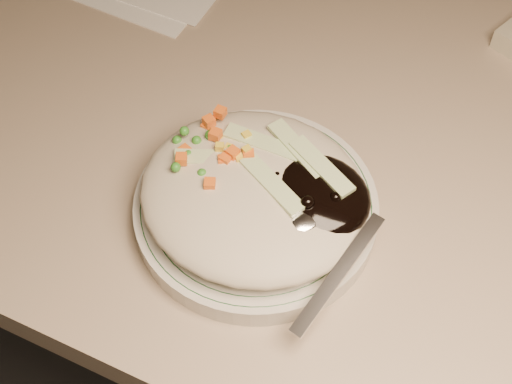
% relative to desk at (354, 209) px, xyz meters
% --- Properties ---
extents(desk, '(1.40, 0.70, 0.74)m').
position_rel_desk_xyz_m(desk, '(0.00, 0.00, 0.00)').
color(desk, gray).
rests_on(desk, ground).
extents(plate, '(0.21, 0.21, 0.02)m').
position_rel_desk_xyz_m(plate, '(-0.05, -0.18, 0.21)').
color(plate, silver).
rests_on(plate, desk).
extents(plate_rim, '(0.20, 0.20, 0.00)m').
position_rel_desk_xyz_m(plate_rim, '(-0.05, -0.18, 0.22)').
color(plate_rim, '#144723').
rests_on(plate_rim, plate).
extents(meal, '(0.20, 0.19, 0.05)m').
position_rel_desk_xyz_m(meal, '(-0.05, -0.18, 0.24)').
color(meal, '#B5AD93').
rests_on(meal, plate).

